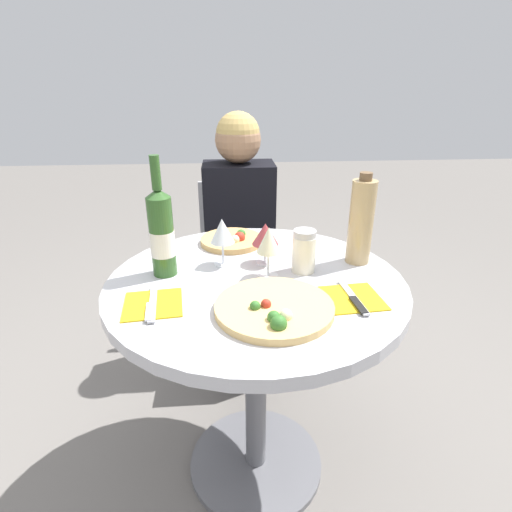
{
  "coord_description": "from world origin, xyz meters",
  "views": [
    {
      "loc": [
        -0.08,
        -1.05,
        1.32
      ],
      "look_at": [
        -0.0,
        -0.06,
        0.88
      ],
      "focal_mm": 28.0,
      "sensor_mm": 36.0,
      "label": 1
    }
  ],
  "objects": [
    {
      "name": "wine_glass_front_right",
      "position": [
        0.04,
        0.01,
        0.89
      ],
      "size": [
        0.07,
        0.07,
        0.15
      ],
      "color": "silver",
      "rests_on": "dining_table"
    },
    {
      "name": "chair_behind_diner",
      "position": [
        -0.02,
        0.82,
        0.42
      ],
      "size": [
        0.4,
        0.4,
        0.85
      ],
      "rotation": [
        0.0,
        0.0,
        3.14
      ],
      "color": "#ADADB2",
      "rests_on": "ground_plane"
    },
    {
      "name": "sugar_shaker",
      "position": [
        0.15,
        0.04,
        0.84
      ],
      "size": [
        0.07,
        0.07,
        0.13
      ],
      "color": "silver",
      "rests_on": "dining_table"
    },
    {
      "name": "ground_plane",
      "position": [
        0.0,
        0.0,
        0.0
      ],
      "size": [
        12.0,
        12.0,
        0.0
      ],
      "primitive_type": "plane",
      "color": "slate",
      "rests_on": "ground"
    },
    {
      "name": "place_setting_right",
      "position": [
        0.25,
        -0.14,
        0.78
      ],
      "size": [
        0.16,
        0.19,
        0.01
      ],
      "color": "gold",
      "rests_on": "dining_table"
    },
    {
      "name": "wine_glass_back_left",
      "position": [
        -0.1,
        0.11,
        0.89
      ],
      "size": [
        0.08,
        0.08,
        0.15
      ],
      "color": "silver",
      "rests_on": "dining_table"
    },
    {
      "name": "tall_carafe",
      "position": [
        0.34,
        0.1,
        0.91
      ],
      "size": [
        0.08,
        0.08,
        0.29
      ],
      "color": "tan",
      "rests_on": "dining_table"
    },
    {
      "name": "wine_bottle",
      "position": [
        -0.27,
        0.05,
        0.91
      ],
      "size": [
        0.07,
        0.07,
        0.35
      ],
      "color": "#2D5623",
      "rests_on": "dining_table"
    },
    {
      "name": "place_setting_left",
      "position": [
        -0.28,
        -0.13,
        0.78
      ],
      "size": [
        0.17,
        0.19,
        0.01
      ],
      "color": "gold",
      "rests_on": "dining_table"
    },
    {
      "name": "dining_table",
      "position": [
        0.0,
        0.0,
        0.61
      ],
      "size": [
        0.88,
        0.88,
        0.78
      ],
      "color": "slate",
      "rests_on": "ground_plane"
    },
    {
      "name": "seated_diner",
      "position": [
        -0.02,
        0.68,
        0.56
      ],
      "size": [
        0.32,
        0.44,
        1.2
      ],
      "rotation": [
        0.0,
        0.0,
        3.14
      ],
      "color": "black",
      "rests_on": "ground_plane"
    },
    {
      "name": "pizza_small_far",
      "position": [
        -0.06,
        0.29,
        0.79
      ],
      "size": [
        0.22,
        0.22,
        0.05
      ],
      "color": "tan",
      "rests_on": "dining_table"
    },
    {
      "name": "wine_glass_back_right",
      "position": [
        0.04,
        0.11,
        0.88
      ],
      "size": [
        0.08,
        0.08,
        0.13
      ],
      "color": "silver",
      "rests_on": "dining_table"
    },
    {
      "name": "pizza_large",
      "position": [
        0.03,
        -0.19,
        0.79
      ],
      "size": [
        0.3,
        0.3,
        0.05
      ],
      "color": "#DBB26B",
      "rests_on": "dining_table"
    }
  ]
}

